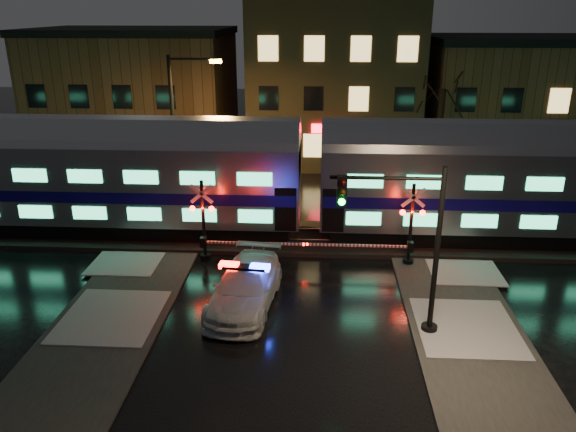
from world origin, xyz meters
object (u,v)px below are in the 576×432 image
object	(u,v)px
traffic_light	(408,249)
streetlight	(179,124)
crossing_signal_right	(402,233)
crossing_signal_left	(211,229)
police_car	(245,287)

from	to	relation	value
traffic_light	streetlight	bearing A→B (deg)	120.56
crossing_signal_right	crossing_signal_left	bearing A→B (deg)	-180.00
crossing_signal_right	streetlight	size ratio (longest dim) A/B	0.63
traffic_light	streetlight	distance (m)	16.41
police_car	crossing_signal_right	xyz separation A→B (m)	(6.46, 3.98, 0.76)
crossing_signal_left	traffic_light	world-z (taller)	traffic_light
crossing_signal_right	traffic_light	bearing A→B (deg)	-96.52
crossing_signal_left	traffic_light	xyz separation A→B (m)	(7.84, -5.58, 1.69)
crossing_signal_left	traffic_light	size ratio (longest dim) A/B	0.88
crossing_signal_left	streetlight	world-z (taller)	streetlight
crossing_signal_left	streetlight	xyz separation A→B (m)	(-2.90, 6.70, 3.39)
police_car	traffic_light	size ratio (longest dim) A/B	0.93
crossing_signal_left	streetlight	distance (m)	8.05
police_car	streetlight	world-z (taller)	streetlight
traffic_light	streetlight	size ratio (longest dim) A/B	0.71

